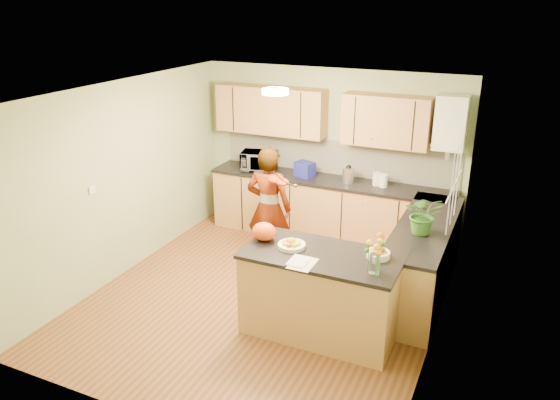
% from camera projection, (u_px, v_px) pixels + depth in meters
% --- Properties ---
extents(floor, '(4.50, 4.50, 0.00)m').
position_uv_depth(floor, '(266.00, 297.00, 6.67)').
color(floor, brown).
rests_on(floor, ground).
extents(ceiling, '(4.00, 4.50, 0.02)m').
position_uv_depth(ceiling, '(263.00, 92.00, 5.78)').
color(ceiling, white).
rests_on(ceiling, wall_back).
extents(wall_back, '(4.00, 0.02, 2.50)m').
position_uv_depth(wall_back, '(330.00, 153.00, 8.14)').
color(wall_back, gray).
rests_on(wall_back, floor).
extents(wall_front, '(4.00, 0.02, 2.50)m').
position_uv_depth(wall_front, '(140.00, 294.00, 4.31)').
color(wall_front, gray).
rests_on(wall_front, floor).
extents(wall_left, '(0.02, 4.50, 2.50)m').
position_uv_depth(wall_left, '(125.00, 179.00, 7.00)').
color(wall_left, gray).
rests_on(wall_left, floor).
extents(wall_right, '(0.02, 4.50, 2.50)m').
position_uv_depth(wall_right, '(444.00, 231.00, 5.45)').
color(wall_right, gray).
rests_on(wall_right, floor).
extents(back_counter, '(3.64, 0.62, 0.94)m').
position_uv_depth(back_counter, '(328.00, 209.00, 8.12)').
color(back_counter, '#A97943').
rests_on(back_counter, floor).
extents(right_counter, '(0.62, 2.24, 0.94)m').
position_uv_depth(right_counter, '(423.00, 260.00, 6.57)').
color(right_counter, '#A97943').
rests_on(right_counter, floor).
extents(splashback, '(3.60, 0.02, 0.52)m').
position_uv_depth(splashback, '(336.00, 157.00, 8.11)').
color(splashback, '#ECE6CC').
rests_on(splashback, back_counter).
extents(upper_cabinets, '(3.20, 0.34, 0.70)m').
position_uv_depth(upper_cabinets, '(316.00, 114.00, 7.85)').
color(upper_cabinets, '#A97943').
rests_on(upper_cabinets, wall_back).
extents(boiler, '(0.40, 0.30, 0.86)m').
position_uv_depth(boiler, '(451.00, 123.00, 7.12)').
color(boiler, white).
rests_on(boiler, wall_back).
extents(window_right, '(0.01, 1.30, 1.05)m').
position_uv_depth(window_right, '(455.00, 185.00, 5.86)').
color(window_right, white).
rests_on(window_right, wall_right).
extents(light_switch, '(0.02, 0.09, 0.09)m').
position_uv_depth(light_switch, '(92.00, 190.00, 6.47)').
color(light_switch, white).
rests_on(light_switch, wall_left).
extents(ceiling_lamp, '(0.30, 0.30, 0.07)m').
position_uv_depth(ceiling_lamp, '(275.00, 91.00, 6.05)').
color(ceiling_lamp, '#FFEABF').
rests_on(ceiling_lamp, ceiling).
extents(peninsula_island, '(1.65, 0.84, 0.94)m').
position_uv_depth(peninsula_island, '(321.00, 293.00, 5.84)').
color(peninsula_island, '#A97943').
rests_on(peninsula_island, floor).
extents(fruit_dish, '(0.30, 0.30, 0.10)m').
position_uv_depth(fruit_dish, '(292.00, 244.00, 5.79)').
color(fruit_dish, beige).
rests_on(fruit_dish, peninsula_island).
extents(orange_bowl, '(0.24, 0.24, 0.14)m').
position_uv_depth(orange_bowl, '(378.00, 252.00, 5.57)').
color(orange_bowl, beige).
rests_on(orange_bowl, peninsula_island).
extents(flower_vase, '(0.24, 0.24, 0.44)m').
position_uv_depth(flower_vase, '(376.00, 245.00, 5.18)').
color(flower_vase, silver).
rests_on(flower_vase, peninsula_island).
extents(orange_bag, '(0.27, 0.23, 0.20)m').
position_uv_depth(orange_bag, '(264.00, 232.00, 5.95)').
color(orange_bag, '#EA4713').
rests_on(orange_bag, peninsula_island).
extents(papers, '(0.23, 0.32, 0.01)m').
position_uv_depth(papers, '(303.00, 263.00, 5.45)').
color(papers, silver).
rests_on(papers, peninsula_island).
extents(violinist, '(0.64, 0.45, 1.67)m').
position_uv_depth(violinist, '(269.00, 208.00, 7.18)').
color(violinist, '#E9AE8F').
rests_on(violinist, floor).
extents(violin, '(0.68, 0.59, 0.17)m').
position_uv_depth(violin, '(275.00, 179.00, 6.74)').
color(violin, '#540D05').
rests_on(violin, violinist).
extents(microwave, '(0.59, 0.46, 0.29)m').
position_uv_depth(microwave, '(259.00, 161.00, 8.33)').
color(microwave, white).
rests_on(microwave, back_counter).
extents(blue_box, '(0.32, 0.28, 0.22)m').
position_uv_depth(blue_box, '(305.00, 169.00, 8.06)').
color(blue_box, navy).
rests_on(blue_box, back_counter).
extents(kettle, '(0.16, 0.16, 0.31)m').
position_uv_depth(kettle, '(348.00, 174.00, 7.77)').
color(kettle, silver).
rests_on(kettle, back_counter).
extents(jar_cream, '(0.13, 0.13, 0.19)m').
position_uv_depth(jar_cream, '(377.00, 179.00, 7.69)').
color(jar_cream, beige).
rests_on(jar_cream, back_counter).
extents(jar_white, '(0.15, 0.15, 0.18)m').
position_uv_depth(jar_white, '(384.00, 181.00, 7.62)').
color(jar_white, white).
rests_on(jar_white, back_counter).
extents(potted_plant, '(0.48, 0.44, 0.46)m').
position_uv_depth(potted_plant, '(424.00, 214.00, 6.08)').
color(potted_plant, '#346B23').
rests_on(potted_plant, right_counter).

